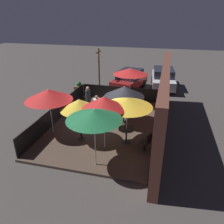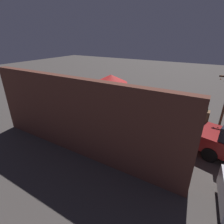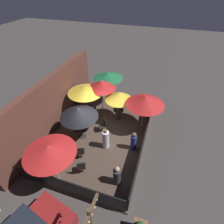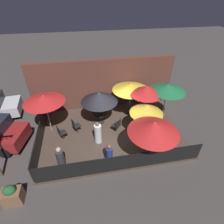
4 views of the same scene
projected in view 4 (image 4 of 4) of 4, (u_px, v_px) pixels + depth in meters
ground_plane at (111, 133)px, 10.49m from camera, size 60.00×60.00×0.00m
patio_deck at (111, 132)px, 10.45m from camera, size 7.99×5.56×0.12m
building_wall at (103, 84)px, 11.88m from camera, size 9.59×0.36×3.46m
fence_front at (122, 163)px, 7.96m from camera, size 7.79×0.05×0.95m
fence_side_left at (40, 133)px, 9.56m from camera, size 0.05×5.36×0.95m
patio_umbrella_0 at (147, 109)px, 9.08m from camera, size 1.77×1.77×2.09m
patio_umbrella_1 at (131, 87)px, 10.64m from camera, size 2.27×2.27×2.27m
patio_umbrella_2 at (99, 97)px, 10.05m from camera, size 2.16×2.16×2.10m
patio_umbrella_3 at (168, 88)px, 10.11m from camera, size 2.11×2.11×2.46m
patio_umbrella_4 at (146, 90)px, 9.94m from camera, size 1.87×1.87×2.49m
patio_umbrella_5 at (154, 127)px, 7.56m from camera, size 2.30×2.30×2.33m
patio_umbrella_6 at (44, 99)px, 9.24m from camera, size 2.21×2.21×2.38m
dining_table_0 at (144, 127)px, 9.81m from camera, size 0.70×0.70×0.75m
dining_table_1 at (129, 107)px, 11.50m from camera, size 0.77×0.77×0.74m
dining_table_2 at (100, 115)px, 10.78m from camera, size 0.92×0.92×0.72m
patio_chair_0 at (76, 126)px, 10.03m from camera, size 0.53×0.53×0.95m
patio_chair_1 at (133, 99)px, 12.42m from camera, size 0.54×0.54×0.90m
patio_chair_2 at (117, 125)px, 10.10m from camera, size 0.56×0.56×0.91m
patio_chair_3 at (61, 132)px, 9.57m from camera, size 0.54×0.54×0.93m
patron_0 at (60, 157)px, 8.16m from camera, size 0.49×0.49×1.17m
patron_1 at (98, 133)px, 9.38m from camera, size 0.50×0.50×1.34m
patron_2 at (109, 154)px, 8.26m from camera, size 0.45×0.45×1.21m
planter_box at (12, 195)px, 6.88m from camera, size 0.74×0.52×1.00m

